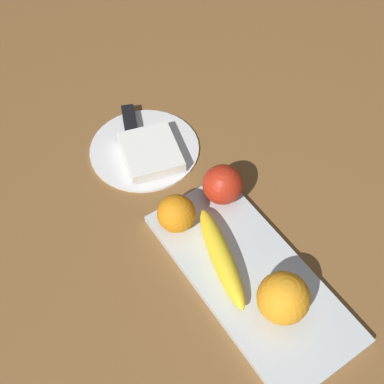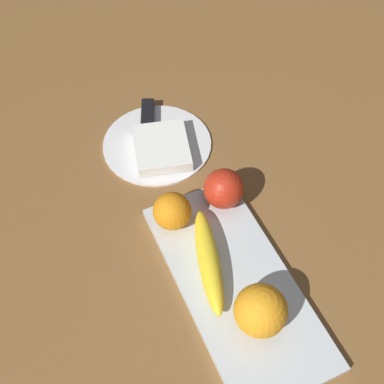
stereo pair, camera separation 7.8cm
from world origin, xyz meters
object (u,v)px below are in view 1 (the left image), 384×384
object	(u,v)px
banana	(221,257)
orange_near_apple	(176,213)
apple	(223,185)
orange_near_banana	(283,298)
fruit_tray	(250,275)
dinner_plate	(144,148)
knife	(131,129)
folded_napkin	(151,151)

from	to	relation	value
banana	orange_near_apple	distance (m)	0.10
banana	orange_near_apple	size ratio (longest dim) A/B	2.92
banana	apple	bearing A→B (deg)	159.42
banana	orange_near_banana	bearing A→B (deg)	28.93
apple	orange_near_banana	distance (m)	0.21
orange_near_apple	fruit_tray	bearing A→B (deg)	17.98
apple	banana	size ratio (longest dim) A/B	0.37
orange_near_apple	dinner_plate	distance (m)	0.19
fruit_tray	apple	xyz separation A→B (m)	(-0.14, 0.05, 0.04)
apple	knife	size ratio (longest dim) A/B	0.38
banana	orange_near_banana	size ratio (longest dim) A/B	2.41
folded_napkin	knife	bearing A→B (deg)	-179.60
apple	orange_near_apple	bearing A→B (deg)	-87.37
orange_near_apple	dinner_plate	bearing A→B (deg)	166.17
orange_near_apple	folded_napkin	bearing A→B (deg)	164.01
dinner_plate	knife	bearing A→B (deg)	-179.38
banana	orange_near_banana	world-z (taller)	orange_near_banana
dinner_plate	orange_near_banana	bearing A→B (deg)	-0.08
banana	orange_near_apple	world-z (taller)	orange_near_apple
orange_near_apple	folded_napkin	xyz separation A→B (m)	(-0.15, 0.04, -0.03)
fruit_tray	folded_napkin	xyz separation A→B (m)	(-0.29, 0.00, 0.01)
banana	orange_near_banana	distance (m)	0.11
apple	knife	bearing A→B (deg)	-167.53
knife	orange_near_apple	bearing A→B (deg)	11.66
fruit_tray	orange_near_banana	distance (m)	0.08
banana	orange_near_banana	xyz separation A→B (m)	(0.11, 0.02, 0.02)
orange_near_banana	orange_near_apple	bearing A→B (deg)	-167.97
orange_near_banana	knife	distance (m)	0.43
banana	folded_napkin	world-z (taller)	banana
dinner_plate	fruit_tray	bearing A→B (deg)	0.00
banana	dinner_plate	distance (m)	0.28
orange_near_banana	folded_napkin	world-z (taller)	orange_near_banana
fruit_tray	orange_near_banana	world-z (taller)	orange_near_banana
orange_near_apple	orange_near_banana	xyz separation A→B (m)	(0.20, 0.04, 0.01)
orange_near_banana	knife	xyz separation A→B (m)	(-0.43, 0.00, -0.04)
dinner_plate	folded_napkin	bearing A→B (deg)	0.00
orange_near_apple	apple	bearing A→B (deg)	92.63
apple	knife	world-z (taller)	apple
apple	folded_napkin	world-z (taller)	apple
fruit_tray	knife	xyz separation A→B (m)	(-0.36, -0.00, 0.01)
banana	folded_napkin	xyz separation A→B (m)	(-0.25, 0.03, -0.01)
orange_near_banana	apple	bearing A→B (deg)	166.75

